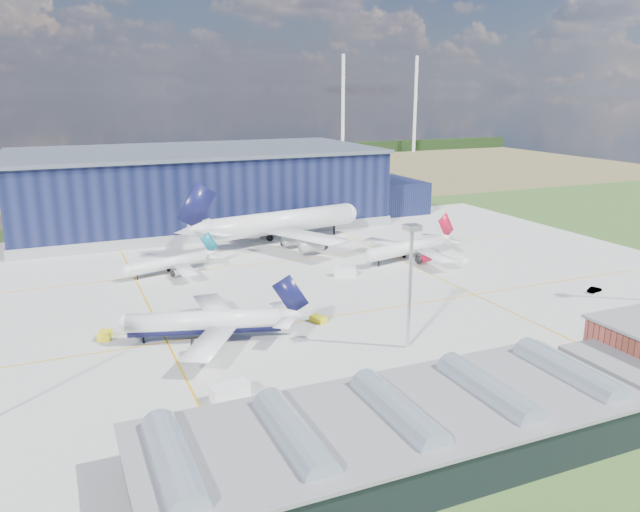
# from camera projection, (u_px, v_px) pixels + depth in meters

# --- Properties ---
(ground) EXTENTS (600.00, 600.00, 0.00)m
(ground) POSITION_uv_depth(u_px,v_px,m) (297.00, 305.00, 136.88)
(ground) COLOR #2E521E
(ground) RESTS_ON ground
(apron) EXTENTS (220.00, 160.00, 0.08)m
(apron) POSITION_uv_depth(u_px,v_px,m) (281.00, 292.00, 145.73)
(apron) COLOR #AFAFAA
(apron) RESTS_ON ground
(farmland) EXTENTS (600.00, 220.00, 0.01)m
(farmland) POSITION_uv_depth(u_px,v_px,m) (145.00, 179.00, 331.69)
(farmland) COLOR olive
(farmland) RESTS_ON ground
(treeline) EXTENTS (600.00, 8.00, 8.00)m
(treeline) POSITION_uv_depth(u_px,v_px,m) (126.00, 157.00, 401.50)
(treeline) COLOR black
(treeline) RESTS_ON ground
(hangar) EXTENTS (145.00, 62.00, 26.10)m
(hangar) POSITION_uv_depth(u_px,v_px,m) (205.00, 190.00, 218.92)
(hangar) COLOR black
(hangar) RESTS_ON ground
(glass_concourse) EXTENTS (78.00, 23.00, 8.60)m
(glass_concourse) POSITION_uv_depth(u_px,v_px,m) (421.00, 426.00, 80.30)
(glass_concourse) COLOR black
(glass_concourse) RESTS_ON ground
(light_mast_center) EXTENTS (2.60, 2.60, 23.00)m
(light_mast_center) POSITION_uv_depth(u_px,v_px,m) (411.00, 266.00, 110.20)
(light_mast_center) COLOR silver
(light_mast_center) RESTS_ON ground
(airliner_navy) EXTENTS (45.32, 44.79, 11.93)m
(airliner_navy) POSITION_uv_depth(u_px,v_px,m) (205.00, 311.00, 115.79)
(airliner_navy) COLOR white
(airliner_navy) RESTS_ON ground
(airliner_red) EXTENTS (41.36, 40.81, 11.23)m
(airliner_red) POSITION_uv_depth(u_px,v_px,m) (408.00, 241.00, 171.01)
(airliner_red) COLOR white
(airliner_red) RESTS_ON ground
(airliner_widebody) EXTENTS (71.88, 70.78, 20.31)m
(airliner_widebody) POSITION_uv_depth(u_px,v_px,m) (282.00, 211.00, 189.48)
(airliner_widebody) COLOR white
(airliner_widebody) RESTS_ON ground
(airliner_regional) EXTENTS (34.03, 33.63, 8.96)m
(airliner_regional) POSITION_uv_depth(u_px,v_px,m) (168.00, 257.00, 158.75)
(airliner_regional) COLOR white
(airliner_regional) RESTS_ON ground
(gse_tug_a) EXTENTS (3.07, 3.76, 1.35)m
(gse_tug_a) POSITION_uv_depth(u_px,v_px,m) (318.00, 319.00, 126.34)
(gse_tug_a) COLOR yellow
(gse_tug_a) RESTS_ON ground
(gse_tug_b) EXTENTS (3.13, 3.88, 1.46)m
(gse_tug_b) POSITION_uv_depth(u_px,v_px,m) (105.00, 336.00, 117.78)
(gse_tug_b) COLOR yellow
(gse_tug_b) RESTS_ON ground
(gse_van_a) EXTENTS (6.18, 3.48, 2.55)m
(gse_van_a) POSITION_uv_depth(u_px,v_px,m) (230.00, 392.00, 94.65)
(gse_van_a) COLOR white
(gse_van_a) RESTS_ON ground
(gse_cart_a) EXTENTS (2.33, 3.07, 1.21)m
(gse_cart_a) POSITION_uv_depth(u_px,v_px,m) (463.00, 259.00, 171.34)
(gse_cart_a) COLOR white
(gse_cart_a) RESTS_ON ground
(gse_van_b) EXTENTS (5.78, 4.94, 2.43)m
(gse_van_b) POSITION_uv_depth(u_px,v_px,m) (345.00, 272.00, 157.39)
(gse_van_b) COLOR white
(gse_van_b) RESTS_ON ground
(gse_cart_b) EXTENTS (3.43, 3.21, 1.24)m
(gse_cart_b) POSITION_uv_depth(u_px,v_px,m) (203.00, 252.00, 179.34)
(gse_cart_b) COLOR white
(gse_cart_b) RESTS_ON ground
(car_b) EXTENTS (4.26, 2.23, 1.34)m
(car_b) POSITION_uv_depth(u_px,v_px,m) (595.00, 290.00, 145.05)
(car_b) COLOR #99999E
(car_b) RESTS_ON ground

